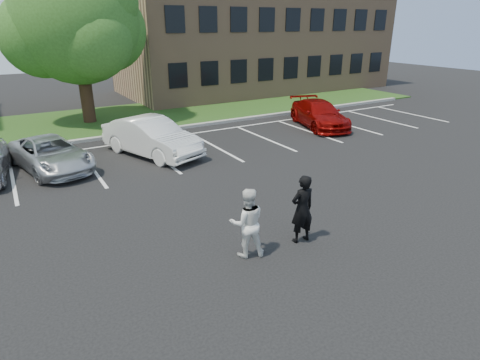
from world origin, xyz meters
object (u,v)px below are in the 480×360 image
(car_silver_minivan, at_px, (51,154))
(office_building, at_px, (255,38))
(car_red_compact, at_px, (319,114))
(tree, at_px, (78,24))
(man_black_suit, at_px, (302,209))
(man_white_shirt, at_px, (247,223))
(car_white_sedan, at_px, (151,137))

(car_silver_minivan, bearing_deg, office_building, 23.48)
(car_silver_minivan, height_order, car_red_compact, car_red_compact)
(tree, bearing_deg, man_black_suit, -83.68)
(office_building, height_order, man_black_suit, office_building)
(man_black_suit, xyz_separation_m, car_red_compact, (8.79, 9.39, -0.23))
(man_white_shirt, bearing_deg, office_building, -103.19)
(tree, relative_size, car_red_compact, 1.82)
(office_building, distance_m, man_black_suit, 26.64)
(office_building, xyz_separation_m, man_white_shirt, (-14.84, -22.74, -3.27))
(office_building, height_order, car_white_sedan, office_building)
(man_white_shirt, relative_size, car_white_sedan, 0.36)
(car_white_sedan, xyz_separation_m, car_red_compact, (9.68, 0.24, -0.11))
(tree, distance_m, car_silver_minivan, 9.40)
(car_red_compact, bearing_deg, man_white_shirt, -121.92)
(office_building, relative_size, car_red_compact, 4.62)
(office_building, relative_size, car_white_sedan, 4.55)
(office_building, relative_size, car_silver_minivan, 4.93)
(man_black_suit, distance_m, car_white_sedan, 9.19)
(office_building, distance_m, car_white_sedan, 19.99)
(car_white_sedan, bearing_deg, car_silver_minivan, 156.07)
(car_white_sedan, distance_m, car_red_compact, 9.68)
(man_black_suit, height_order, car_red_compact, man_black_suit)
(man_white_shirt, height_order, car_white_sedan, man_white_shirt)
(man_black_suit, distance_m, car_red_compact, 12.87)
(car_white_sedan, bearing_deg, office_building, 23.71)
(car_silver_minivan, bearing_deg, car_white_sedan, -16.63)
(car_red_compact, bearing_deg, car_white_sedan, -162.21)
(office_building, xyz_separation_m, car_silver_minivan, (-18.14, -13.49, -3.53))
(man_white_shirt, height_order, car_silver_minivan, man_white_shirt)
(office_building, height_order, tree, tree)
(man_white_shirt, height_order, car_red_compact, man_white_shirt)
(car_silver_minivan, bearing_deg, man_black_suit, -75.65)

